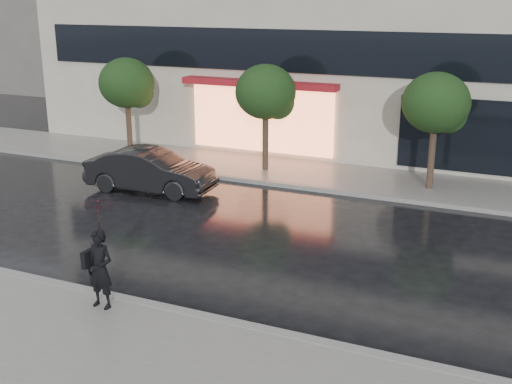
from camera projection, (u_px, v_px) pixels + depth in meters
The scene contains 11 objects.
ground at pixel (211, 297), 14.03m from camera, with size 120.00×120.00×0.00m, color black.
sidewalk_near at pixel (123, 371), 11.17m from camera, with size 60.00×4.50×0.12m, color slate.
sidewalk_far at pixel (345, 178), 22.95m from camera, with size 60.00×3.50×0.12m, color slate.
curb_near at pixel (188, 314), 13.13m from camera, with size 60.00×0.25×0.14m, color gray.
curb_far at pixel (330, 191), 21.42m from camera, with size 60.00×0.25×0.14m, color gray.
bg_building_left at pixel (33, 0), 45.85m from camera, with size 14.00×10.00×12.00m, color #59544F.
tree_far_west at pixel (128, 85), 25.40m from camera, with size 2.20×2.20×3.99m.
tree_mid_west at pixel (267, 94), 23.06m from camera, with size 2.20×2.20×3.99m.
tree_mid_east at pixel (438, 105), 20.73m from camera, with size 2.20×2.20×3.99m.
parked_car at pixel (150, 171), 21.40m from camera, with size 1.52×4.35×1.43m, color black.
pedestrian_with_umbrella at pixel (99, 238), 12.90m from camera, with size 0.95×0.96×2.35m.
Camera 1 is at (6.09, -11.22, 6.34)m, focal length 45.00 mm.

